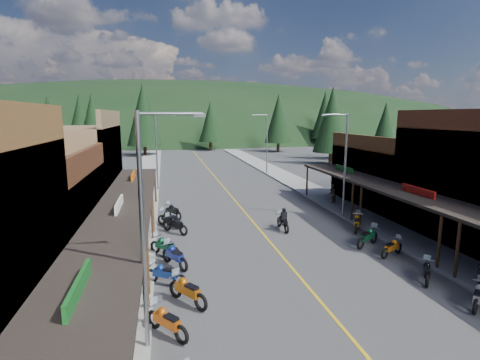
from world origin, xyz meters
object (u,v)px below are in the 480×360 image
streetlight_3 (266,141)px  pine_7 (49,118)px  streetlight_2 (344,161)px  bike_west_7 (165,273)px  pine_10 (93,122)px  pedestrian_east_b (332,193)px  bike_east_5 (478,295)px  shop_west_3 (62,175)px  bike_east_6 (427,271)px  streetlight_1 (158,148)px  bike_west_10 (175,224)px  bike_west_12 (173,211)px  pine_3 (210,121)px  bike_west_8 (175,255)px  pine_2 (143,114)px  bike_west_11 (169,218)px  bike_east_8 (368,236)px  pine_11 (332,119)px  pine_4 (279,118)px  streetlight_0 (147,222)px  rider_on_bike (283,221)px  pine_6 (385,121)px  bike_west_6 (187,289)px  pine_8 (51,129)px  bike_east_9 (357,222)px  pine_9 (336,124)px  pine_5 (325,115)px  shop_east_3 (396,176)px  bike_east_7 (392,247)px  shop_west_2 (13,225)px  pine_1 (80,118)px  bike_west_9 (165,245)px

streetlight_3 → pine_7: bearing=130.3°
streetlight_2 → bike_west_7: bearing=-145.6°
pine_10 → pedestrian_east_b: bearing=-55.3°
pine_7 → bike_east_5: bearing=-65.0°
shop_west_3 → bike_east_6: size_ratio=5.65×
streetlight_1 → bike_west_10: bearing=-85.6°
bike_west_12 → pedestrian_east_b: bearing=-22.5°
pine_3 → bike_west_8: pine_3 is taller
pine_2 → bike_west_11: bearing=-85.6°
pine_10 → bike_east_8: (23.57, -48.24, -6.14)m
pine_11 → bike_west_12: pine_11 is taller
pine_4 → streetlight_0: bearing=-110.7°
pine_11 → bike_west_10: (-25.78, -31.35, -6.54)m
pine_3 → rider_on_bike: 60.47m
pine_6 → bike_west_12: 74.72m
bike_west_6 → bike_west_10: bearing=55.6°
pine_3 → pine_8: size_ratio=1.10×
bike_east_6 → bike_west_6: bearing=-145.1°
pine_11 → bike_east_9: size_ratio=5.55×
pine_10 → pine_9: bearing=-6.8°
streetlight_0 → bike_east_8: 15.22m
pine_5 → bike_east_5: size_ratio=7.06×
streetlight_2 → pine_6: pine_6 is taller
pine_5 → bike_west_11: 75.73m
shop_east_3 → bike_west_6: 24.22m
bike_east_9 → pine_8: bearing=160.9°
pine_3 → bike_east_7: (2.04, -66.01, -5.92)m
streetlight_1 → pine_2: pine_2 is taller
pine_10 → bike_west_7: pine_10 is taller
pine_6 → pine_8: (-68.00, -24.00, -0.51)m
pine_2 → bike_west_12: bearing=-84.9°
shop_west_2 → pine_7: 76.65m
streetlight_0 → streetlight_2: bearing=45.2°
shop_west_2 → bike_west_11: shop_west_2 is taller
shop_west_3 → streetlight_1: 12.73m
pine_5 → pine_9: (-10.00, -27.00, -1.61)m
streetlight_0 → pine_2: (-3.05, 64.00, 3.53)m
streetlight_3 → pine_3: bearing=94.7°
pine_1 → shop_west_3: bearing=-80.1°
pine_3 → bike_west_7: pine_3 is taller
pine_9 → pine_11: bearing=-119.7°
pine_7 → bike_west_12: (26.20, -65.54, -6.62)m
bike_west_12 → bike_east_8: (11.37, -8.71, 0.03)m
pine_8 → bike_west_10: size_ratio=4.43×
pine_4 → bike_west_9: size_ratio=5.56×
pine_5 → bike_east_7: 77.60m
shop_east_3 → pine_7: size_ratio=0.87×
pine_2 → pine_8: (-12.00, -18.00, -2.01)m
bike_east_8 → bike_west_7: bearing=-108.0°
bike_west_8 → bike_east_9: size_ratio=1.04×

